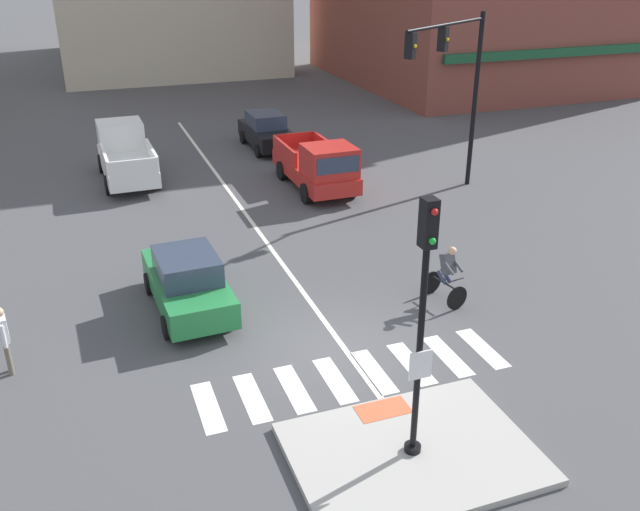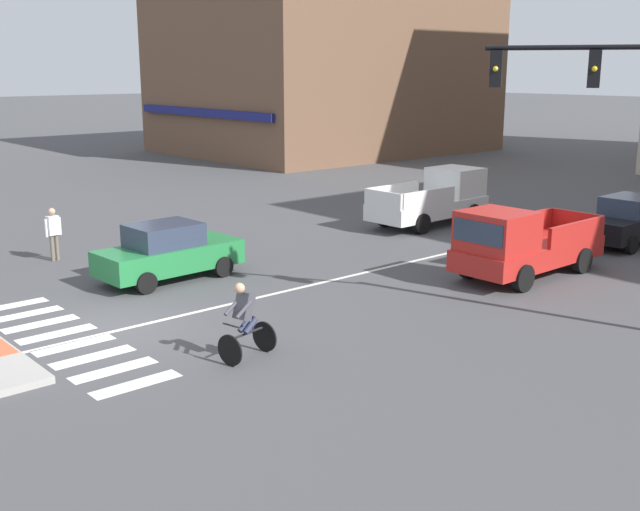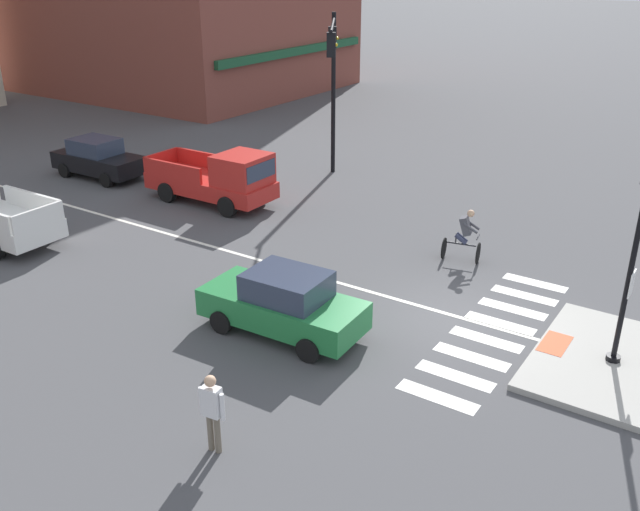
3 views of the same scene
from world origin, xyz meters
The scene contains 19 objects.
ground_plane centered at (0.00, 0.00, 0.00)m, with size 300.00×300.00×0.00m, color #474749.
traffic_island centered at (0.00, -3.84, 0.07)m, with size 4.54×3.32×0.15m, color #A3A099.
tactile_pad_front centered at (0.00, -2.53, 0.15)m, with size 1.10×0.60×0.01m, color #DB5B38.
signal_pole centered at (0.00, -3.85, 3.17)m, with size 0.44×0.38×5.03m.
crosswalk_stripe_a centered at (-3.32, -1.03, 0.00)m, with size 0.44×1.80×0.01m, color silver.
crosswalk_stripe_b centered at (-2.37, -1.03, 0.00)m, with size 0.44×1.80×0.01m, color silver.
crosswalk_stripe_c centered at (-1.42, -1.03, 0.00)m, with size 0.44×1.80×0.01m, color silver.
crosswalk_stripe_d centered at (-0.47, -1.03, 0.00)m, with size 0.44×1.80×0.01m, color silver.
crosswalk_stripe_e centered at (0.47, -1.03, 0.00)m, with size 0.44×1.80×0.01m, color silver.
crosswalk_stripe_f centered at (1.42, -1.03, 0.00)m, with size 0.44×1.80×0.01m, color silver.
crosswalk_stripe_g centered at (2.37, -1.03, 0.00)m, with size 0.44×1.80×0.01m, color silver.
crosswalk_stripe_h centered at (3.32, -1.03, 0.00)m, with size 0.44×1.80×0.01m, color silver.
lane_centre_line centered at (0.21, 10.00, 0.00)m, with size 0.14×28.00×0.01m, color silver.
traffic_light_mast centered at (8.02, 8.91, 4.58)m, with size 4.54×2.87×6.58m.
car_black_eastbound_distant centered at (3.31, 17.57, 0.81)m, with size 1.92×4.14×1.64m.
car_green_westbound_near centered at (-2.92, 3.30, 0.81)m, with size 1.98×4.17×1.64m.
pickup_truck_red_eastbound_far centered at (3.51, 11.01, 0.98)m, with size 2.09×5.11×2.08m.
cyclist centered at (3.62, 1.33, 0.87)m, with size 0.86×1.20×1.68m.
pedestrian_at_curb_left centered at (-7.24, 1.74, 0.98)m, with size 0.26×0.55×1.67m.
Camera 3 is at (-14.78, -5.66, 8.58)m, focal length 38.39 mm.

